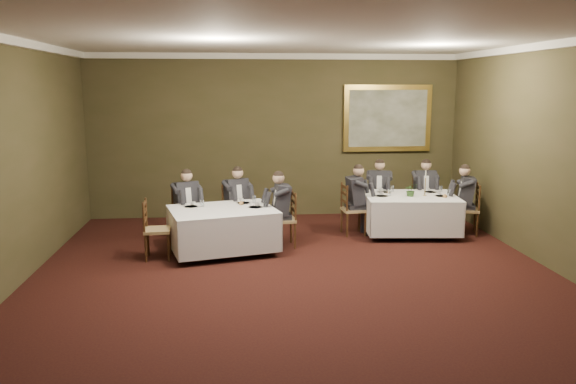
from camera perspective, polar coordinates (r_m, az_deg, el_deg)
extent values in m
plane|color=black|center=(7.73, 1.58, -10.72)|extent=(10.00, 10.00, 0.00)
cube|color=silver|center=(7.23, 1.72, 16.08)|extent=(8.00, 10.00, 0.10)
cube|color=#38361C|center=(12.22, -1.32, 5.67)|extent=(8.00, 0.10, 3.50)
cube|color=#38361C|center=(2.56, 16.34, -14.56)|extent=(8.00, 0.10, 3.50)
cube|color=white|center=(12.14, -1.33, 13.62)|extent=(8.00, 0.10, 0.12)
cube|color=black|center=(10.99, 12.36, -0.52)|extent=(1.78, 1.40, 0.04)
cube|color=white|center=(10.99, 12.37, -0.39)|extent=(1.84, 1.47, 0.02)
cube|color=white|center=(11.05, 12.30, -2.07)|extent=(1.86, 1.49, 0.65)
cube|color=black|center=(9.64, -6.69, -1.91)|extent=(1.93, 1.62, 0.04)
cube|color=white|center=(9.63, -6.69, -1.76)|extent=(2.00, 1.69, 0.02)
cube|color=white|center=(9.71, -6.65, -3.67)|extent=(2.02, 1.72, 0.65)
cube|color=olive|center=(11.80, 9.19, -0.86)|extent=(0.53, 0.52, 0.05)
cube|color=black|center=(11.94, 9.23, 0.48)|extent=(0.38, 0.12, 0.54)
cube|color=black|center=(11.73, 9.25, 0.94)|extent=(0.48, 0.41, 0.55)
sphere|color=tan|center=(11.68, 9.30, 2.78)|extent=(0.26, 0.26, 0.21)
cube|color=olive|center=(11.99, 13.61, -0.84)|extent=(0.47, 0.45, 0.05)
cube|color=black|center=(12.12, 13.44, 0.47)|extent=(0.38, 0.06, 0.54)
cube|color=black|center=(11.92, 13.69, 0.92)|extent=(0.44, 0.34, 0.55)
sphere|color=tan|center=(11.86, 13.77, 2.73)|extent=(0.23, 0.23, 0.21)
cube|color=olive|center=(10.86, 6.68, -1.80)|extent=(0.46, 0.48, 0.05)
cube|color=black|center=(10.76, 5.74, -0.57)|extent=(0.06, 0.38, 0.54)
cube|color=black|center=(10.79, 6.72, 0.15)|extent=(0.35, 0.45, 0.55)
sphere|color=tan|center=(10.72, 6.77, 2.14)|extent=(0.23, 0.23, 0.21)
cube|color=olive|center=(11.32, 17.72, -1.72)|extent=(0.53, 0.54, 0.05)
cube|color=black|center=(11.30, 18.74, -0.54)|extent=(0.14, 0.37, 0.54)
cube|color=black|center=(11.25, 17.83, 0.14)|extent=(0.42, 0.49, 0.55)
sphere|color=tan|center=(11.19, 17.94, 2.06)|extent=(0.26, 0.26, 0.21)
cube|color=olive|center=(10.46, -10.27, -2.39)|extent=(0.58, 0.57, 0.05)
cube|color=black|center=(10.58, -10.68, -0.89)|extent=(0.36, 0.19, 0.54)
cube|color=black|center=(10.38, -10.34, -0.37)|extent=(0.51, 0.46, 0.55)
sphere|color=tan|center=(10.31, -10.41, 1.70)|extent=(0.28, 0.28, 0.21)
cube|color=olive|center=(10.64, -5.27, -2.03)|extent=(0.58, 0.57, 0.05)
cube|color=black|center=(10.76, -5.74, -0.56)|extent=(0.35, 0.19, 0.54)
cube|color=black|center=(10.57, -5.30, -0.05)|extent=(0.51, 0.46, 0.55)
sphere|color=tan|center=(10.50, -5.34, 1.99)|extent=(0.28, 0.28, 0.21)
cube|color=olive|center=(9.99, -0.50, -2.83)|extent=(0.45, 0.47, 0.05)
cube|color=black|center=(9.96, 0.57, -1.42)|extent=(0.06, 0.38, 0.54)
cube|color=black|center=(9.91, -0.51, -0.72)|extent=(0.34, 0.44, 0.55)
sphere|color=tan|center=(9.84, -0.51, 1.45)|extent=(0.23, 0.23, 0.21)
cube|color=olive|center=(9.52, -13.12, -3.80)|extent=(0.44, 0.46, 0.05)
cube|color=black|center=(9.48, -14.33, -2.39)|extent=(0.05, 0.38, 0.54)
imported|color=#2D5926|center=(10.87, 12.39, 0.26)|extent=(0.25, 0.22, 0.27)
cylinder|color=#A98833|center=(11.03, 13.72, -0.30)|extent=(0.07, 0.07, 0.02)
cylinder|color=#A98833|center=(11.00, 13.76, 0.61)|extent=(0.02, 0.02, 0.34)
cylinder|color=white|center=(10.96, 13.82, 1.85)|extent=(0.02, 0.02, 0.15)
cylinder|color=white|center=(11.25, 9.65, 0.05)|extent=(0.25, 0.25, 0.01)
cylinder|color=white|center=(11.38, 9.46, 0.30)|extent=(0.08, 0.08, 0.05)
cylinder|color=white|center=(11.28, 10.50, 0.38)|extent=(0.06, 0.06, 0.14)
cylinder|color=white|center=(9.89, -9.83, -1.42)|extent=(0.25, 0.25, 0.01)
cylinder|color=white|center=(10.03, -9.78, -1.11)|extent=(0.08, 0.08, 0.05)
cylinder|color=white|center=(9.87, -8.86, -1.05)|extent=(0.06, 0.06, 0.14)
cube|color=#DCBB50|center=(12.56, 10.06, 7.39)|extent=(1.94, 0.08, 1.45)
cube|color=#4D5236|center=(12.52, 10.11, 7.37)|extent=(1.72, 0.01, 1.23)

